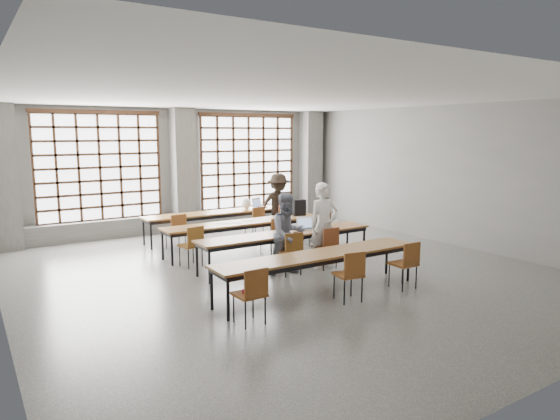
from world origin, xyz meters
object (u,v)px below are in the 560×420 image
object	(u,v)px
chair_mid_right	(321,226)
chair_front_left	(291,249)
green_box	(283,230)
backpack	(299,207)
desk_row_d	(319,257)
student_female	(288,234)
laptop_front	(306,226)
chair_mid_centre	(274,232)
mouse	(323,227)
chair_mid_left	(193,242)
laptop_back	(259,205)
red_pouch	(249,291)
chair_back_mid	(256,219)
chair_back_right	(281,217)
phone	(296,232)
chair_near_left	(252,290)
plastic_bag	(246,204)
chair_front_right	(327,243)
student_male	(324,225)
student_back	(278,205)
chair_back_left	(177,228)
chair_near_right	(406,260)
chair_near_mid	(351,271)
desk_row_b	(245,224)

from	to	relation	value
chair_mid_right	chair_front_left	bearing A→B (deg)	-140.65
green_box	backpack	xyz separation A→B (m)	(1.53, 1.60, 0.15)
desk_row_d	student_female	distance (m)	1.39
chair_front_left	laptop_front	xyz separation A→B (m)	(0.88, 0.74, 0.25)
chair_mid_centre	mouse	distance (m)	1.23
chair_mid_left	laptop_back	world-z (taller)	laptop_back
green_box	red_pouch	distance (m)	3.33
chair_back_mid	chair_mid_right	distance (m)	1.91
chair_back_right	phone	world-z (taller)	chair_back_right
chair_back_right	green_box	xyz separation A→B (m)	(-1.65, -2.61, 0.24)
chair_back_right	chair_front_left	world-z (taller)	same
chair_near_left	laptop_back	world-z (taller)	laptop_back
plastic_bag	red_pouch	world-z (taller)	plastic_bag
chair_front_left	chair_front_right	distance (m)	0.91
desk_row_d	red_pouch	xyz separation A→B (m)	(-1.70, -0.55, -0.16)
student_male	phone	xyz separation A→B (m)	(-0.42, 0.40, -0.16)
student_back	student_male	bearing A→B (deg)	-95.98
desk_row_d	chair_mid_right	size ratio (longest dim) A/B	4.55
chair_back_right	student_male	world-z (taller)	student_male
desk_row_d	plastic_bag	world-z (taller)	plastic_bag
student_back	phone	world-z (taller)	student_back
chair_back_left	laptop_back	size ratio (longest dim) A/B	1.96
mouse	desk_row_d	bearing A→B (deg)	-129.18
student_back	plastic_bag	xyz separation A→B (m)	(-0.70, 0.55, 0.02)
chair_front_left	chair_front_right	bearing A→B (deg)	-0.02
student_female	student_male	bearing A→B (deg)	1.71
student_female	plastic_bag	xyz separation A→B (m)	(1.18, 3.86, 0.05)
laptop_back	student_back	bearing A→B (deg)	-65.74
chair_back_mid	chair_front_right	size ratio (longest dim) A/B	1.00
laptop_back	red_pouch	bearing A→B (deg)	-121.39
chair_mid_left	student_male	distance (m)	2.78
desk_row_d	phone	size ratio (longest dim) A/B	30.77
chair_near_left	chair_near_right	size ratio (longest dim) A/B	1.00
plastic_bag	laptop_back	bearing A→B (deg)	7.38
laptop_front	backpack	world-z (taller)	backpack
chair_mid_left	chair_front_right	bearing A→B (deg)	-35.24
chair_back_right	mouse	bearing A→B (deg)	-103.42
chair_mid_right	chair_mid_centre	bearing A→B (deg)	179.89
chair_near_left	student_female	xyz separation A→B (m)	(1.94, 1.99, 0.28)
laptop_front	chair_near_left	bearing A→B (deg)	-137.33
chair_back_right	chair_near_mid	size ratio (longest dim) A/B	1.00
chair_mid_right	chair_near_left	xyz separation A→B (m)	(-3.92, -3.49, 0.00)
chair_near_left	red_pouch	xyz separation A→B (m)	(-0.00, 0.08, -0.04)
chair_near_left	red_pouch	world-z (taller)	chair_near_left
chair_near_mid	chair_mid_centre	bearing A→B (deg)	79.33
chair_back_left	chair_mid_left	size ratio (longest dim) A/B	1.00
chair_back_right	chair_mid_centre	world-z (taller)	same
mouse	chair_mid_left	bearing A→B (deg)	158.96
chair_front_right	chair_near_right	size ratio (longest dim) A/B	1.00
desk_row_b	chair_near_right	bearing A→B (deg)	-75.36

